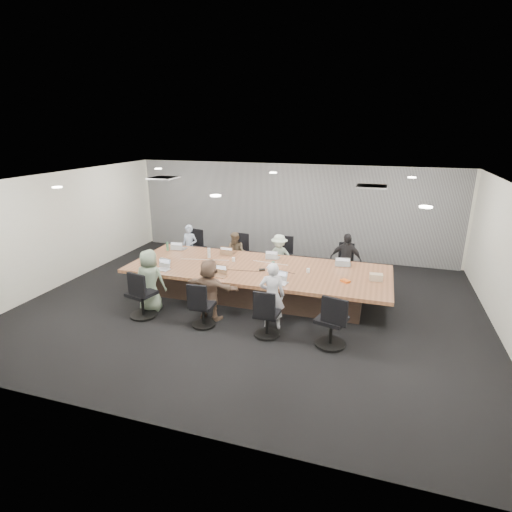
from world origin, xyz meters
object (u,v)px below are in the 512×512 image
(chair_2, at_px, (282,259))
(bottle_green_left, at_px, (167,246))
(person_6, at_px, (272,296))
(bottle_green_right, at_px, (273,267))
(chair_3, at_px, (346,267))
(snack_packet, at_px, (345,281))
(laptop_6, at_px, (279,283))
(chair_0, at_px, (196,251))
(person_0, at_px, (190,247))
(laptop_1, at_px, (229,253))
(laptop_2, at_px, (274,258))
(chair_5, at_px, (203,309))
(bottle_clear, at_px, (209,253))
(mug_brown, at_px, (153,257))
(person_2, at_px, (279,257))
(laptop_5, at_px, (220,276))
(chair_1, at_px, (240,256))
(laptop_3, at_px, (344,264))
(person_5, at_px, (210,289))
(chair_4, at_px, (142,297))
(chair_7, at_px, (331,324))
(person_4, at_px, (150,280))
(chair_6, at_px, (267,317))
(stapler, at_px, (271,277))
(person_3, at_px, (346,260))
(laptop_0, at_px, (180,248))
(laptop_4, at_px, (163,269))
(canvas_bag, at_px, (376,277))
(person_1, at_px, (236,253))

(chair_2, relative_size, bottle_green_left, 3.55)
(person_6, height_order, bottle_green_right, person_6)
(chair_3, xyz_separation_m, snack_packet, (0.14, -2.01, 0.39))
(laptop_6, bearing_deg, chair_0, 151.70)
(person_0, relative_size, laptop_1, 3.67)
(chair_2, relative_size, laptop_1, 2.42)
(chair_0, xyz_separation_m, laptop_2, (2.59, -0.90, 0.34))
(chair_5, relative_size, bottle_green_right, 2.87)
(person_0, bearing_deg, bottle_clear, -42.96)
(chair_2, distance_m, mug_brown, 3.40)
(person_2, distance_m, laptop_5, 2.29)
(chair_1, bearing_deg, laptop_3, 171.78)
(person_5, relative_size, laptop_6, 3.79)
(bottle_clear, bearing_deg, chair_5, -69.61)
(chair_0, bearing_deg, chair_4, 109.57)
(chair_7, bearing_deg, chair_0, 157.25)
(chair_7, xyz_separation_m, person_4, (-3.95, 0.35, 0.25))
(chair_6, height_order, laptop_6, chair_6)
(snack_packet, bearing_deg, chair_7, -93.87)
(person_4, bearing_deg, stapler, -168.23)
(laptop_1, height_order, person_3, person_3)
(person_3, bearing_deg, person_6, -104.40)
(chair_3, xyz_separation_m, laptop_0, (-4.30, -0.90, 0.38))
(chair_2, relative_size, laptop_0, 2.53)
(chair_5, bearing_deg, bottle_green_right, 51.35)
(laptop_0, xyz_separation_m, laptop_3, (4.30, 0.00, 0.00))
(person_4, bearing_deg, bottle_green_left, -77.21)
(chair_4, distance_m, person_0, 3.08)
(chair_5, distance_m, chair_7, 2.54)
(laptop_6, bearing_deg, stapler, 146.10)
(laptop_0, bearing_deg, chair_3, -173.95)
(laptop_0, xyz_separation_m, laptop_2, (2.59, 0.00, 0.00))
(chair_4, distance_m, person_4, 0.43)
(laptop_4, bearing_deg, mug_brown, 144.68)
(laptop_4, height_order, laptop_6, same)
(laptop_5, height_order, mug_brown, mug_brown)
(laptop_0, bearing_deg, laptop_4, 98.29)
(bottle_green_left, bearing_deg, laptop_6, -21.97)
(chair_5, xyz_separation_m, person_2, (0.78, 3.05, 0.23))
(chair_1, relative_size, stapler, 5.47)
(bottle_green_left, bearing_deg, chair_6, -33.83)
(chair_4, xyz_separation_m, canvas_bag, (4.65, 1.68, 0.37))
(laptop_6, height_order, mug_brown, mug_brown)
(person_0, distance_m, laptop_3, 4.33)
(chair_4, height_order, bottle_clear, bottle_clear)
(chair_2, height_order, person_4, person_4)
(bottle_green_left, bearing_deg, person_1, 25.89)
(laptop_3, distance_m, laptop_6, 1.98)
(laptop_3, bearing_deg, bottle_clear, 3.19)
(bottle_green_left, distance_m, mug_brown, 0.71)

